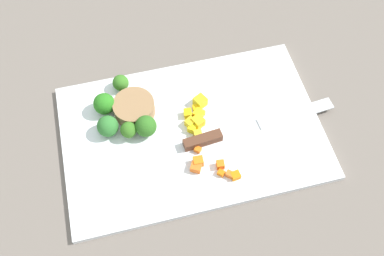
# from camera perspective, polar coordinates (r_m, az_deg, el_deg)

# --- Properties ---
(ground_plane) EXTENTS (4.00, 4.00, 0.00)m
(ground_plane) POSITION_cam_1_polar(r_m,az_deg,el_deg) (0.87, 0.00, -0.72)
(ground_plane) COLOR #6B6159
(cutting_board) EXTENTS (0.51, 0.33, 0.01)m
(cutting_board) POSITION_cam_1_polar(r_m,az_deg,el_deg) (0.86, 0.00, -0.53)
(cutting_board) COLOR white
(cutting_board) RESTS_ON ground_plane
(prep_bowl) EXTENTS (0.08, 0.08, 0.03)m
(prep_bowl) POSITION_cam_1_polar(r_m,az_deg,el_deg) (0.88, -7.61, 2.64)
(prep_bowl) COLOR #946E48
(prep_bowl) RESTS_ON cutting_board
(chef_knife) EXTENTS (0.32, 0.05, 0.02)m
(chef_knife) POSITION_cam_1_polar(r_m,az_deg,el_deg) (0.85, 5.35, -0.47)
(chef_knife) COLOR silver
(chef_knife) RESTS_ON cutting_board
(carrot_dice_0) EXTENTS (0.02, 0.02, 0.01)m
(carrot_dice_0) POSITION_cam_1_polar(r_m,az_deg,el_deg) (0.83, 0.53, -2.91)
(carrot_dice_0) COLOR orange
(carrot_dice_0) RESTS_ON cutting_board
(carrot_dice_1) EXTENTS (0.02, 0.02, 0.02)m
(carrot_dice_1) POSITION_cam_1_polar(r_m,az_deg,el_deg) (0.82, 0.82, -4.42)
(carrot_dice_1) COLOR orange
(carrot_dice_1) RESTS_ON cutting_board
(carrot_dice_2) EXTENTS (0.02, 0.02, 0.01)m
(carrot_dice_2) POSITION_cam_1_polar(r_m,az_deg,el_deg) (0.81, 4.97, -6.07)
(carrot_dice_2) COLOR orange
(carrot_dice_2) RESTS_ON cutting_board
(carrot_dice_3) EXTENTS (0.02, 0.02, 0.01)m
(carrot_dice_3) POSITION_cam_1_polar(r_m,az_deg,el_deg) (0.81, 3.85, -5.92)
(carrot_dice_3) COLOR orange
(carrot_dice_3) RESTS_ON cutting_board
(carrot_dice_4) EXTENTS (0.03, 0.02, 0.01)m
(carrot_dice_4) POSITION_cam_1_polar(r_m,az_deg,el_deg) (0.81, 0.53, -5.19)
(carrot_dice_4) COLOR orange
(carrot_dice_4) RESTS_ON cutting_board
(carrot_dice_5) EXTENTS (0.02, 0.02, 0.01)m
(carrot_dice_5) POSITION_cam_1_polar(r_m,az_deg,el_deg) (0.81, 5.74, -6.23)
(carrot_dice_5) COLOR orange
(carrot_dice_5) RESTS_ON cutting_board
(carrot_dice_6) EXTENTS (0.02, 0.02, 0.02)m
(carrot_dice_6) POSITION_cam_1_polar(r_m,az_deg,el_deg) (0.82, 3.74, -4.83)
(carrot_dice_6) COLOR orange
(carrot_dice_6) RESTS_ON cutting_board
(pepper_dice_0) EXTENTS (0.02, 0.02, 0.01)m
(pepper_dice_0) POSITION_cam_1_polar(r_m,az_deg,el_deg) (0.88, 0.64, 2.58)
(pepper_dice_0) COLOR yellow
(pepper_dice_0) RESTS_ON cutting_board
(pepper_dice_1) EXTENTS (0.02, 0.02, 0.02)m
(pepper_dice_1) POSITION_cam_1_polar(r_m,az_deg,el_deg) (0.87, -0.26, 1.97)
(pepper_dice_1) COLOR yellow
(pepper_dice_1) RESTS_ON cutting_board
(pepper_dice_2) EXTENTS (0.03, 0.03, 0.02)m
(pepper_dice_2) POSITION_cam_1_polar(r_m,az_deg,el_deg) (0.86, 0.82, 0.84)
(pepper_dice_2) COLOR yellow
(pepper_dice_2) RESTS_ON cutting_board
(pepper_dice_3) EXTENTS (0.02, 0.02, 0.01)m
(pepper_dice_3) POSITION_cam_1_polar(r_m,az_deg,el_deg) (0.85, 0.10, -0.29)
(pepper_dice_3) COLOR yellow
(pepper_dice_3) RESTS_ON cutting_board
(pepper_dice_4) EXTENTS (0.02, 0.02, 0.02)m
(pepper_dice_4) POSITION_cam_1_polar(r_m,az_deg,el_deg) (0.86, -0.35, 0.67)
(pepper_dice_4) COLOR yellow
(pepper_dice_4) RESTS_ON cutting_board
(pepper_dice_5) EXTENTS (0.03, 0.03, 0.01)m
(pepper_dice_5) POSITION_cam_1_polar(r_m,az_deg,el_deg) (0.87, 0.91, 1.88)
(pepper_dice_5) COLOR yellow
(pepper_dice_5) RESTS_ON cutting_board
(pepper_dice_6) EXTENTS (0.03, 0.03, 0.02)m
(pepper_dice_6) POSITION_cam_1_polar(r_m,az_deg,el_deg) (0.88, 1.09, 3.50)
(pepper_dice_6) COLOR yellow
(pepper_dice_6) RESTS_ON cutting_board
(pepper_dice_7) EXTENTS (0.02, 0.02, 0.02)m
(pepper_dice_7) POSITION_cam_1_polar(r_m,az_deg,el_deg) (0.84, 0.79, -0.91)
(pepper_dice_7) COLOR yellow
(pepper_dice_7) RESTS_ON cutting_board
(broccoli_floret_0) EXTENTS (0.04, 0.04, 0.04)m
(broccoli_floret_0) POSITION_cam_1_polar(r_m,az_deg,el_deg) (0.85, -11.01, 0.22)
(broccoli_floret_0) COLOR #8DB458
(broccoli_floret_0) RESTS_ON cutting_board
(broccoli_floret_1) EXTENTS (0.04, 0.04, 0.05)m
(broccoli_floret_1) POSITION_cam_1_polar(r_m,az_deg,el_deg) (0.88, -11.46, 3.12)
(broccoli_floret_1) COLOR #8EBF66
(broccoli_floret_1) RESTS_ON cutting_board
(broccoli_floret_2) EXTENTS (0.03, 0.03, 0.04)m
(broccoli_floret_2) POSITION_cam_1_polar(r_m,az_deg,el_deg) (0.84, -8.35, -0.26)
(broccoli_floret_2) COLOR #8AB067
(broccoli_floret_2) RESTS_ON cutting_board
(broccoli_floret_3) EXTENTS (0.04, 0.04, 0.05)m
(broccoli_floret_3) POSITION_cam_1_polar(r_m,az_deg,el_deg) (0.84, -6.08, 0.22)
(broccoli_floret_3) COLOR #80AD6A
(broccoli_floret_3) RESTS_ON cutting_board
(broccoli_floret_4) EXTENTS (0.03, 0.03, 0.03)m
(broccoli_floret_4) POSITION_cam_1_polar(r_m,az_deg,el_deg) (0.91, -9.36, 5.87)
(broccoli_floret_4) COLOR #88B16D
(broccoli_floret_4) RESTS_ON cutting_board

